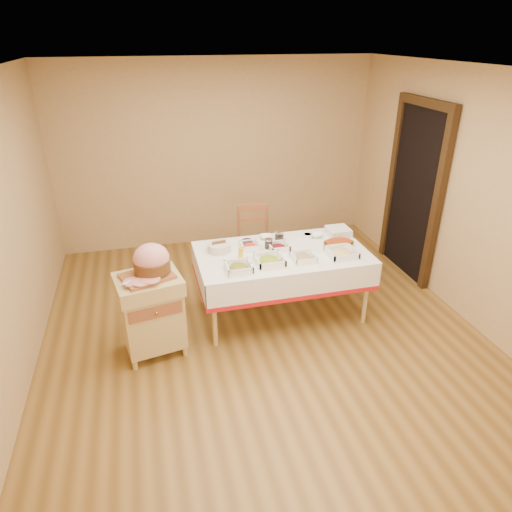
{
  "coord_description": "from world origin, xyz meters",
  "views": [
    {
      "loc": [
        -1.06,
        -3.88,
        2.87
      ],
      "look_at": [
        -0.01,
        0.2,
        0.8
      ],
      "focal_mm": 32.0,
      "sensor_mm": 36.0,
      "label": 1
    }
  ],
  "objects_px": {
    "dining_chair": "(254,242)",
    "brass_platter": "(339,243)",
    "ham_on_board": "(151,262)",
    "plate_stack": "(338,232)",
    "dining_table": "(282,265)",
    "preserve_jar_right": "(279,237)",
    "bread_basket": "(219,247)",
    "mustard_bottle": "(241,253)",
    "butcher_cart": "(151,310)",
    "preserve_jar_left": "(269,244)"
  },
  "relations": [
    {
      "from": "preserve_jar_right",
      "to": "dining_table",
      "type": "bearing_deg",
      "value": -100.51
    },
    {
      "from": "dining_table",
      "to": "mustard_bottle",
      "type": "bearing_deg",
      "value": -173.25
    },
    {
      "from": "dining_chair",
      "to": "preserve_jar_left",
      "type": "relative_size",
      "value": 8.43
    },
    {
      "from": "dining_chair",
      "to": "butcher_cart",
      "type": "bearing_deg",
      "value": -136.13
    },
    {
      "from": "preserve_jar_left",
      "to": "brass_platter",
      "type": "height_order",
      "value": "preserve_jar_left"
    },
    {
      "from": "dining_table",
      "to": "butcher_cart",
      "type": "relative_size",
      "value": 2.18
    },
    {
      "from": "bread_basket",
      "to": "ham_on_board",
      "type": "bearing_deg",
      "value": -144.82
    },
    {
      "from": "dining_table",
      "to": "preserve_jar_right",
      "type": "height_order",
      "value": "preserve_jar_right"
    },
    {
      "from": "butcher_cart",
      "to": "bread_basket",
      "type": "xyz_separation_m",
      "value": [
        0.77,
        0.55,
        0.33
      ]
    },
    {
      "from": "dining_chair",
      "to": "plate_stack",
      "type": "bearing_deg",
      "value": -38.71
    },
    {
      "from": "dining_table",
      "to": "dining_chair",
      "type": "bearing_deg",
      "value": 94.38
    },
    {
      "from": "plate_stack",
      "to": "mustard_bottle",
      "type": "bearing_deg",
      "value": -165.32
    },
    {
      "from": "ham_on_board",
      "to": "brass_platter",
      "type": "xyz_separation_m",
      "value": [
        2.03,
        0.34,
        -0.19
      ]
    },
    {
      "from": "bread_basket",
      "to": "plate_stack",
      "type": "xyz_separation_m",
      "value": [
        1.41,
        0.08,
        -0.0
      ]
    },
    {
      "from": "dining_table",
      "to": "plate_stack",
      "type": "xyz_separation_m",
      "value": [
        0.76,
        0.27,
        0.21
      ]
    },
    {
      "from": "butcher_cart",
      "to": "plate_stack",
      "type": "distance_m",
      "value": 2.29
    },
    {
      "from": "dining_table",
      "to": "butcher_cart",
      "type": "distance_m",
      "value": 1.47
    },
    {
      "from": "mustard_bottle",
      "to": "bread_basket",
      "type": "bearing_deg",
      "value": 127.14
    },
    {
      "from": "mustard_bottle",
      "to": "plate_stack",
      "type": "bearing_deg",
      "value": 14.68
    },
    {
      "from": "mustard_bottle",
      "to": "bread_basket",
      "type": "relative_size",
      "value": 0.63
    },
    {
      "from": "preserve_jar_right",
      "to": "plate_stack",
      "type": "xyz_separation_m",
      "value": [
        0.71,
        0.01,
        -0.01
      ]
    },
    {
      "from": "preserve_jar_right",
      "to": "brass_platter",
      "type": "xyz_separation_m",
      "value": [
        0.61,
        -0.24,
        -0.04
      ]
    },
    {
      "from": "butcher_cart",
      "to": "preserve_jar_right",
      "type": "distance_m",
      "value": 1.63
    },
    {
      "from": "preserve_jar_right",
      "to": "mustard_bottle",
      "type": "height_order",
      "value": "mustard_bottle"
    },
    {
      "from": "dining_table",
      "to": "dining_chair",
      "type": "relative_size",
      "value": 1.95
    },
    {
      "from": "dining_chair",
      "to": "brass_platter",
      "type": "xyz_separation_m",
      "value": [
        0.73,
        -0.92,
        0.3
      ]
    },
    {
      "from": "mustard_bottle",
      "to": "butcher_cart",
      "type": "bearing_deg",
      "value": -162.23
    },
    {
      "from": "butcher_cart",
      "to": "preserve_jar_left",
      "type": "height_order",
      "value": "preserve_jar_left"
    },
    {
      "from": "dining_chair",
      "to": "brass_platter",
      "type": "height_order",
      "value": "dining_chair"
    },
    {
      "from": "butcher_cart",
      "to": "mustard_bottle",
      "type": "xyz_separation_m",
      "value": [
        0.95,
        0.31,
        0.35
      ]
    },
    {
      "from": "dining_chair",
      "to": "plate_stack",
      "type": "distance_m",
      "value": 1.12
    },
    {
      "from": "ham_on_board",
      "to": "plate_stack",
      "type": "distance_m",
      "value": 2.22
    },
    {
      "from": "ham_on_board",
      "to": "preserve_jar_left",
      "type": "bearing_deg",
      "value": 19.76
    },
    {
      "from": "ham_on_board",
      "to": "brass_platter",
      "type": "distance_m",
      "value": 2.06
    },
    {
      "from": "ham_on_board",
      "to": "brass_platter",
      "type": "bearing_deg",
      "value": 9.5
    },
    {
      "from": "bread_basket",
      "to": "plate_stack",
      "type": "relative_size",
      "value": 1.0
    },
    {
      "from": "mustard_bottle",
      "to": "brass_platter",
      "type": "height_order",
      "value": "mustard_bottle"
    },
    {
      "from": "dining_chair",
      "to": "ham_on_board",
      "type": "distance_m",
      "value": 1.87
    },
    {
      "from": "preserve_jar_left",
      "to": "preserve_jar_right",
      "type": "distance_m",
      "value": 0.21
    },
    {
      "from": "dining_table",
      "to": "brass_platter",
      "type": "height_order",
      "value": "brass_platter"
    },
    {
      "from": "bread_basket",
      "to": "brass_platter",
      "type": "relative_size",
      "value": 0.71
    },
    {
      "from": "preserve_jar_right",
      "to": "butcher_cart",
      "type": "bearing_deg",
      "value": -157.05
    },
    {
      "from": "preserve_jar_right",
      "to": "brass_platter",
      "type": "bearing_deg",
      "value": -21.78
    },
    {
      "from": "brass_platter",
      "to": "ham_on_board",
      "type": "bearing_deg",
      "value": -170.5
    },
    {
      "from": "ham_on_board",
      "to": "mustard_bottle",
      "type": "xyz_separation_m",
      "value": [
        0.9,
        0.27,
        -0.14
      ]
    },
    {
      "from": "preserve_jar_right",
      "to": "bread_basket",
      "type": "height_order",
      "value": "preserve_jar_right"
    },
    {
      "from": "preserve_jar_right",
      "to": "plate_stack",
      "type": "bearing_deg",
      "value": 0.47
    },
    {
      "from": "plate_stack",
      "to": "preserve_jar_right",
      "type": "bearing_deg",
      "value": -179.53
    },
    {
      "from": "brass_platter",
      "to": "mustard_bottle",
      "type": "bearing_deg",
      "value": -176.35
    },
    {
      "from": "dining_chair",
      "to": "bread_basket",
      "type": "height_order",
      "value": "dining_chair"
    }
  ]
}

